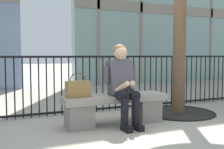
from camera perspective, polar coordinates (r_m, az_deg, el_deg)
The scene contains 5 objects.
ground_plane at distance 4.19m, azimuth 0.56°, elevation -10.37°, with size 60.00×60.00×0.00m, color #A8A091.
stone_bench at distance 4.13m, azimuth 0.57°, elevation -6.73°, with size 1.60×0.44×0.45m.
seated_person_with_phone at distance 3.99m, azimuth 2.24°, elevation -1.61°, with size 0.52×0.66×1.21m.
handbag_on_bench at distance 3.87m, azimuth -7.21°, elevation -2.97°, with size 0.33×0.18×0.35m.
plaza_railing at distance 4.97m, azimuth -4.01°, elevation -1.93°, with size 8.72×0.04×1.04m.
Camera 1 is at (-1.69, -3.69, 1.05)m, focal length 43.38 mm.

